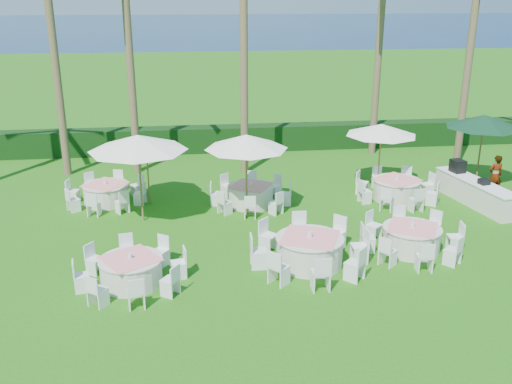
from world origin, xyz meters
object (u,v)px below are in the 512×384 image
at_px(umbrella_d, 381,130).
at_px(staff_person, 495,175).
at_px(banquet_table_b, 309,250).
at_px(umbrella_a, 138,143).
at_px(banquet_table_a, 131,270).
at_px(banquet_table_f, 396,189).
at_px(umbrella_green, 484,121).
at_px(banquet_table_e, 251,195).
at_px(umbrella_c, 146,145).
at_px(umbrella_b, 246,142).
at_px(banquet_table_d, 106,193).
at_px(banquet_table_c, 411,238).
at_px(buffet_table, 474,191).

height_order(umbrella_d, staff_person, umbrella_d).
xyz_separation_m(banquet_table_b, staff_person, (8.20, 4.92, 0.34)).
bearing_deg(umbrella_a, banquet_table_a, -90.06).
relative_size(banquet_table_f, umbrella_d, 1.11).
relative_size(banquet_table_a, umbrella_green, 1.01).
relative_size(banquet_table_e, umbrella_c, 1.21).
height_order(umbrella_a, umbrella_d, umbrella_a).
bearing_deg(banquet_table_b, umbrella_b, 108.40).
distance_m(banquet_table_d, banquet_table_f, 10.76).
bearing_deg(banquet_table_e, staff_person, -0.36).
distance_m(umbrella_b, umbrella_green, 9.67).
height_order(banquet_table_a, umbrella_a, umbrella_a).
height_order(banquet_table_e, umbrella_a, umbrella_a).
xyz_separation_m(banquet_table_d, staff_person, (14.57, -0.86, 0.40)).
relative_size(banquet_table_e, umbrella_b, 1.04).
distance_m(banquet_table_b, banquet_table_c, 3.26).
relative_size(banquet_table_c, umbrella_c, 1.26).
distance_m(banquet_table_e, buffet_table, 8.18).
bearing_deg(buffet_table, banquet_table_b, -149.59).
relative_size(umbrella_c, umbrella_d, 0.88).
distance_m(banquet_table_a, umbrella_d, 11.59).
xyz_separation_m(banquet_table_d, banquet_table_e, (5.25, -0.80, 0.00)).
xyz_separation_m(banquet_table_f, staff_person, (3.84, -0.01, 0.38)).
distance_m(banquet_table_a, banquet_table_e, 6.72).
xyz_separation_m(banquet_table_d, banquet_table_f, (10.72, -0.85, 0.02)).
bearing_deg(banquet_table_f, banquet_table_a, -149.47).
distance_m(umbrella_green, staff_person, 2.17).
bearing_deg(umbrella_b, umbrella_green, 11.82).
height_order(banquet_table_f, umbrella_c, umbrella_c).
xyz_separation_m(banquet_table_e, umbrella_b, (-0.24, -0.87, 2.21)).
distance_m(banquet_table_e, umbrella_green, 9.55).
height_order(banquet_table_e, banquet_table_f, banquet_table_f).
relative_size(banquet_table_c, umbrella_d, 1.10).
height_order(banquet_table_a, umbrella_d, umbrella_d).
bearing_deg(umbrella_a, umbrella_c, 85.62).
bearing_deg(umbrella_b, buffet_table, 0.06).
distance_m(umbrella_a, buffet_table, 12.15).
xyz_separation_m(umbrella_b, umbrella_c, (-3.44, 1.49, -0.38)).
relative_size(banquet_table_e, umbrella_a, 0.90).
relative_size(banquet_table_e, staff_person, 1.87).
bearing_deg(banquet_table_d, umbrella_b, -18.47).
height_order(banquet_table_d, umbrella_a, umbrella_a).
distance_m(banquet_table_c, banquet_table_d, 10.93).
bearing_deg(banquet_table_a, banquet_table_e, 55.41).
distance_m(banquet_table_a, umbrella_b, 6.27).
bearing_deg(umbrella_green, umbrella_b, -168.18).
xyz_separation_m(banquet_table_e, umbrella_d, (5.25, 1.43, 1.93)).
distance_m(banquet_table_c, umbrella_green, 7.72).
bearing_deg(banquet_table_d, banquet_table_c, -28.69).
xyz_separation_m(banquet_table_c, staff_person, (4.98, 4.39, 0.39)).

